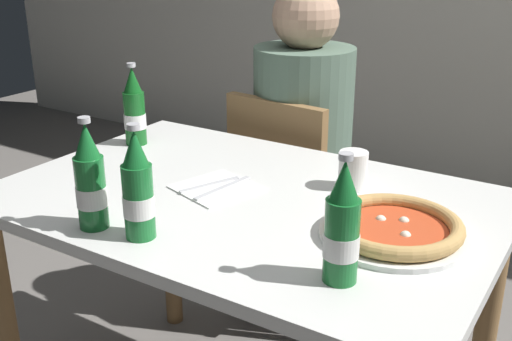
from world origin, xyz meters
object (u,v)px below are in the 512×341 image
Objects in this scene: chair_behind_table at (292,196)px; diner_seated at (302,165)px; dining_table_main at (245,238)px; beer_bottle_extra at (134,111)px; paper_cup at (353,170)px; beer_bottle_right at (342,229)px; pizza_margherita_near at (394,228)px; beer_bottle_center at (138,191)px; beer_bottle_left at (90,182)px; napkin_with_cutlery at (217,187)px.

diner_seated is at bearing -92.32° from chair_behind_table.
chair_behind_table is (-0.20, 0.61, -0.15)m from dining_table_main.
paper_cup is (0.70, 0.02, -0.06)m from beer_bottle_extra.
beer_bottle_right is 2.60× the size of paper_cup.
paper_cup is at bearing -50.35° from diner_seated.
diner_seated is (-0.19, 0.66, -0.05)m from dining_table_main.
dining_table_main is 1.41× the size of chair_behind_table.
beer_bottle_right is at bearing 129.38° from chair_behind_table.
beer_bottle_extra is at bearing 168.45° from pizza_margherita_near.
beer_bottle_extra is at bearing 133.24° from beer_bottle_center.
dining_table_main is 4.86× the size of beer_bottle_right.
beer_bottle_extra is at bearing -177.96° from paper_cup.
beer_bottle_extra is at bearing 123.40° from beer_bottle_left.
beer_bottle_extra is 1.10× the size of napkin_with_cutlery.
dining_table_main is 0.38m from beer_bottle_center.
chair_behind_table is 3.44× the size of beer_bottle_center.
beer_bottle_left is 0.64m from paper_cup.
beer_bottle_center is at bearing -148.03° from pizza_margherita_near.
beer_bottle_center and beer_bottle_extra have the same top height.
beer_bottle_left reaches higher than dining_table_main.
paper_cup is at bearing 43.38° from dining_table_main.
napkin_with_cutlery is 2.37× the size of paper_cup.
beer_bottle_center is at bearing -46.76° from beer_bottle_extra.
beer_bottle_center is (-0.07, -0.30, 0.22)m from dining_table_main.
pizza_margherita_near is 0.54m from beer_bottle_center.
beer_bottle_extra is at bearing 155.14° from beer_bottle_right.
napkin_with_cutlery is (0.11, -0.61, 0.27)m from chair_behind_table.
diner_seated reaches higher than beer_bottle_left.
beer_bottle_extra reaches higher than napkin_with_cutlery.
diner_seated is 5.37× the size of napkin_with_cutlery.
paper_cup is (0.28, 0.18, 0.04)m from napkin_with_cutlery.
beer_bottle_center is (0.13, -0.91, 0.37)m from chair_behind_table.
dining_table_main is 3.83× the size of pizza_margherita_near.
napkin_with_cutlery is at bearing 177.34° from pizza_margherita_near.
pizza_margherita_near is 1.27× the size of beer_bottle_left.
napkin_with_cutlery is (-0.02, 0.30, -0.10)m from beer_bottle_center.
diner_seated is 4.89× the size of beer_bottle_right.
beer_bottle_center is 0.56m from paper_cup.
beer_bottle_center is at bearing -82.54° from diner_seated.
beer_bottle_extra is (-0.88, 0.18, 0.08)m from pizza_margherita_near.
beer_bottle_left is 0.12m from beer_bottle_center.
pizza_margherita_near is (0.58, -0.63, 0.29)m from chair_behind_table.
dining_table_main is 4.86× the size of beer_bottle_center.
beer_bottle_right is 1.10× the size of napkin_with_cutlery.
chair_behind_table is at bearing -98.20° from diner_seated.
chair_behind_table is at bearing 98.32° from beer_bottle_center.
chair_behind_table is 3.77× the size of napkin_with_cutlery.
diner_seated is 0.91m from pizza_margherita_near.
beer_bottle_left is 2.60× the size of paper_cup.
beer_bottle_left is (-0.18, -0.32, 0.22)m from dining_table_main.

